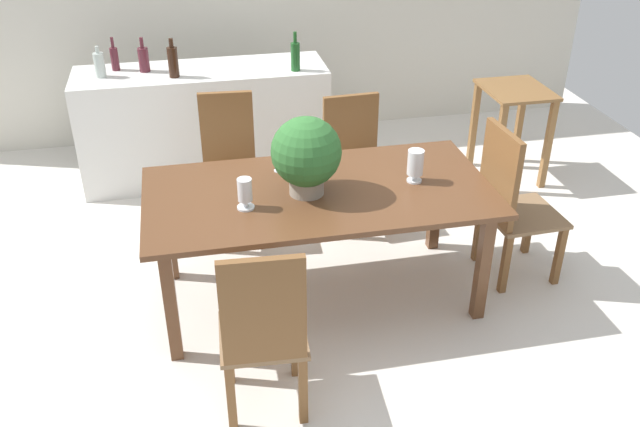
{
  "coord_description": "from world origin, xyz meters",
  "views": [
    {
      "loc": [
        -0.72,
        -3.68,
        2.68
      ],
      "look_at": [
        0.01,
        -0.18,
        0.6
      ],
      "focal_mm": 38.67,
      "sensor_mm": 36.0,
      "label": 1
    }
  ],
  "objects_px": {
    "kitchen_counter": "(205,124)",
    "wine_bottle_amber": "(295,56)",
    "chair_foot_end": "(509,199)",
    "crystal_vase_left": "(415,164)",
    "wine_bottle_dark": "(100,65)",
    "side_table": "(513,113)",
    "dining_table": "(319,202)",
    "chair_near_left": "(263,330)",
    "flower_centerpiece": "(306,154)",
    "wine_bottle_clear": "(144,59)",
    "wine_glass": "(279,155)",
    "wine_bottle_tall": "(173,61)",
    "chair_far_left": "(229,161)",
    "crystal_vase_center_near": "(245,192)",
    "chair_far_right": "(354,154)",
    "wine_bottle_green": "(115,58)"
  },
  "relations": [
    {
      "from": "wine_bottle_clear",
      "to": "crystal_vase_center_near",
      "type": "bearing_deg",
      "value": -74.91
    },
    {
      "from": "wine_bottle_dark",
      "to": "wine_bottle_green",
      "type": "distance_m",
      "value": 0.18
    },
    {
      "from": "kitchen_counter",
      "to": "wine_bottle_tall",
      "type": "xyz_separation_m",
      "value": [
        -0.2,
        -0.14,
        0.59
      ]
    },
    {
      "from": "wine_bottle_amber",
      "to": "chair_far_right",
      "type": "bearing_deg",
      "value": -69.26
    },
    {
      "from": "wine_bottle_amber",
      "to": "flower_centerpiece",
      "type": "bearing_deg",
      "value": -98.01
    },
    {
      "from": "flower_centerpiece",
      "to": "wine_bottle_amber",
      "type": "bearing_deg",
      "value": 81.99
    },
    {
      "from": "chair_far_right",
      "to": "crystal_vase_left",
      "type": "height_order",
      "value": "crystal_vase_left"
    },
    {
      "from": "dining_table",
      "to": "wine_bottle_dark",
      "type": "height_order",
      "value": "wine_bottle_dark"
    },
    {
      "from": "chair_foot_end",
      "to": "flower_centerpiece",
      "type": "bearing_deg",
      "value": 88.16
    },
    {
      "from": "wine_glass",
      "to": "side_table",
      "type": "bearing_deg",
      "value": 26.62
    },
    {
      "from": "crystal_vase_left",
      "to": "side_table",
      "type": "xyz_separation_m",
      "value": [
        1.31,
        1.35,
        -0.32
      ]
    },
    {
      "from": "kitchen_counter",
      "to": "wine_bottle_amber",
      "type": "bearing_deg",
      "value": -13.42
    },
    {
      "from": "flower_centerpiece",
      "to": "wine_bottle_dark",
      "type": "distance_m",
      "value": 2.26
    },
    {
      "from": "chair_foot_end",
      "to": "crystal_vase_left",
      "type": "bearing_deg",
      "value": 87.71
    },
    {
      "from": "flower_centerpiece",
      "to": "wine_bottle_dark",
      "type": "xyz_separation_m",
      "value": [
        -1.25,
        1.88,
        0.01
      ]
    },
    {
      "from": "wine_glass",
      "to": "side_table",
      "type": "relative_size",
      "value": 0.2
    },
    {
      "from": "chair_far_right",
      "to": "crystal_vase_left",
      "type": "bearing_deg",
      "value": -85.36
    },
    {
      "from": "chair_far_left",
      "to": "wine_glass",
      "type": "bearing_deg",
      "value": -64.17
    },
    {
      "from": "dining_table",
      "to": "wine_bottle_green",
      "type": "relative_size",
      "value": 7.83
    },
    {
      "from": "chair_far_right",
      "to": "side_table",
      "type": "xyz_separation_m",
      "value": [
        1.44,
        0.41,
        0.05
      ]
    },
    {
      "from": "flower_centerpiece",
      "to": "wine_bottle_clear",
      "type": "height_order",
      "value": "flower_centerpiece"
    },
    {
      "from": "crystal_vase_left",
      "to": "kitchen_counter",
      "type": "height_order",
      "value": "crystal_vase_left"
    },
    {
      "from": "chair_far_right",
      "to": "wine_bottle_tall",
      "type": "bearing_deg",
      "value": 143.69
    },
    {
      "from": "wine_glass",
      "to": "crystal_vase_center_near",
      "type": "bearing_deg",
      "value": -121.05
    },
    {
      "from": "crystal_vase_left",
      "to": "side_table",
      "type": "relative_size",
      "value": 0.26
    },
    {
      "from": "dining_table",
      "to": "chair_foot_end",
      "type": "height_order",
      "value": "chair_foot_end"
    },
    {
      "from": "wine_bottle_tall",
      "to": "chair_foot_end",
      "type": "bearing_deg",
      "value": -40.96
    },
    {
      "from": "wine_bottle_dark",
      "to": "wine_bottle_clear",
      "type": "height_order",
      "value": "wine_bottle_clear"
    },
    {
      "from": "dining_table",
      "to": "flower_centerpiece",
      "type": "relative_size",
      "value": 4.37
    },
    {
      "from": "wine_glass",
      "to": "wine_bottle_dark",
      "type": "distance_m",
      "value": 1.94
    },
    {
      "from": "chair_far_left",
      "to": "wine_glass",
      "type": "distance_m",
      "value": 0.78
    },
    {
      "from": "dining_table",
      "to": "chair_near_left",
      "type": "distance_m",
      "value": 1.06
    },
    {
      "from": "crystal_vase_left",
      "to": "crystal_vase_center_near",
      "type": "distance_m",
      "value": 1.04
    },
    {
      "from": "wine_bottle_green",
      "to": "wine_bottle_amber",
      "type": "bearing_deg",
      "value": -12.24
    },
    {
      "from": "flower_centerpiece",
      "to": "kitchen_counter",
      "type": "xyz_separation_m",
      "value": [
        -0.5,
        1.9,
        -0.56
      ]
    },
    {
      "from": "wine_bottle_tall",
      "to": "crystal_vase_left",
      "type": "bearing_deg",
      "value": -52.16
    },
    {
      "from": "flower_centerpiece",
      "to": "kitchen_counter",
      "type": "height_order",
      "value": "flower_centerpiece"
    },
    {
      "from": "chair_foot_end",
      "to": "wine_bottle_dark",
      "type": "bearing_deg",
      "value": 51.33
    },
    {
      "from": "wine_bottle_dark",
      "to": "side_table",
      "type": "xyz_separation_m",
      "value": [
        3.22,
        -0.51,
        -0.46
      ]
    },
    {
      "from": "flower_centerpiece",
      "to": "side_table",
      "type": "distance_m",
      "value": 2.44
    },
    {
      "from": "chair_far_left",
      "to": "wine_bottle_amber",
      "type": "xyz_separation_m",
      "value": [
        0.62,
        0.75,
        0.5
      ]
    },
    {
      "from": "crystal_vase_left",
      "to": "wine_bottle_clear",
      "type": "relative_size",
      "value": 0.76
    },
    {
      "from": "wine_glass",
      "to": "wine_bottle_amber",
      "type": "xyz_separation_m",
      "value": [
        0.36,
        1.41,
        0.17
      ]
    },
    {
      "from": "wine_bottle_dark",
      "to": "side_table",
      "type": "bearing_deg",
      "value": -9.04
    },
    {
      "from": "wine_bottle_clear",
      "to": "chair_far_left",
      "type": "bearing_deg",
      "value": -60.72
    },
    {
      "from": "wine_glass",
      "to": "dining_table",
      "type": "bearing_deg",
      "value": -57.04
    },
    {
      "from": "dining_table",
      "to": "flower_centerpiece",
      "type": "bearing_deg",
      "value": -162.08
    },
    {
      "from": "wine_glass",
      "to": "flower_centerpiece",
      "type": "bearing_deg",
      "value": -70.4
    },
    {
      "from": "wine_bottle_clear",
      "to": "wine_bottle_amber",
      "type": "distance_m",
      "value": 1.18
    },
    {
      "from": "chair_far_right",
      "to": "flower_centerpiece",
      "type": "distance_m",
      "value": 1.2
    }
  ]
}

